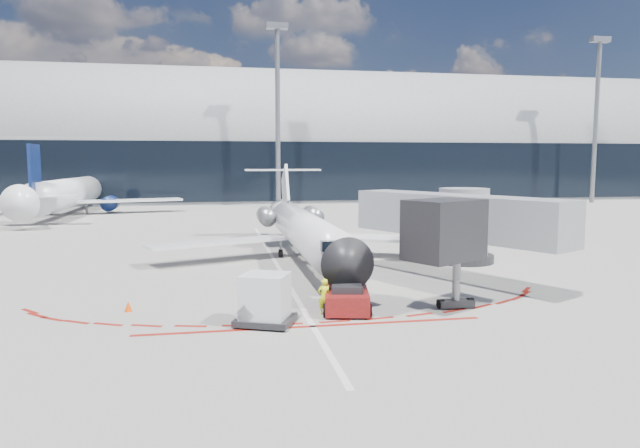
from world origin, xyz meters
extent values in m
plane|color=gray|center=(0.00, 0.00, 0.00)|extent=(260.00, 260.00, 0.00)
cube|color=silver|center=(0.00, 2.00, 0.01)|extent=(0.25, 40.00, 0.01)
cube|color=maroon|center=(0.00, -11.50, 0.01)|extent=(14.00, 0.25, 0.01)
cube|color=#999C9F|center=(0.00, 65.00, 5.00)|extent=(150.00, 24.00, 10.00)
cylinder|color=#999C9F|center=(0.00, 65.00, 10.00)|extent=(150.00, 24.00, 24.00)
cube|color=black|center=(0.00, 52.95, 5.00)|extent=(150.00, 0.20, 9.00)
cube|color=#93959B|center=(9.00, -4.50, 3.60)|extent=(8.22, 12.61, 2.30)
cube|color=black|center=(5.95, -10.24, 3.60)|extent=(3.86, 3.44, 2.60)
cylinder|color=gray|center=(6.75, -9.84, 1.20)|extent=(0.36, 0.36, 2.40)
cube|color=black|center=(6.75, -9.84, 0.22)|extent=(1.60, 0.60, 0.30)
cylinder|color=#93959B|center=(12.05, 1.24, 2.40)|extent=(3.20, 3.20, 4.80)
cylinder|color=black|center=(12.05, 1.24, 0.25)|extent=(4.00, 4.00, 0.50)
cylinder|color=gray|center=(5.00, 48.00, 12.50)|extent=(0.70, 0.70, 25.00)
cylinder|color=gray|center=(55.00, 48.00, 12.50)|extent=(0.70, 0.70, 25.00)
cylinder|color=white|center=(1.87, 2.77, 2.08)|extent=(2.39, 19.49, 2.39)
cone|color=black|center=(1.87, -8.22, 2.08)|extent=(2.39, 2.48, 2.39)
cone|color=white|center=(1.87, 14.11, 2.08)|extent=(2.39, 3.19, 2.39)
cube|color=black|center=(1.87, -6.80, 2.57)|extent=(1.51, 1.24, 0.49)
cube|color=white|center=(-3.62, 4.10, 1.28)|extent=(9.49, 5.63, 0.28)
cube|color=white|center=(7.37, 4.10, 1.28)|extent=(9.49, 5.63, 0.28)
cube|color=white|center=(1.87, 13.22, 4.21)|extent=(0.22, 4.16, 4.23)
cube|color=white|center=(1.87, 15.08, 5.80)|extent=(6.38, 1.42, 0.14)
cylinder|color=slate|center=(0.06, 10.57, 2.30)|extent=(1.33, 3.01, 1.33)
cylinder|color=slate|center=(3.69, 10.57, 2.30)|extent=(1.33, 3.01, 1.33)
cylinder|color=black|center=(1.87, -5.38, 0.25)|extent=(0.19, 0.50, 0.50)
cylinder|color=black|center=(0.54, 4.98, 0.28)|extent=(0.27, 0.57, 0.57)
cylinder|color=black|center=(3.20, 4.98, 0.28)|extent=(0.27, 0.57, 0.57)
cylinder|color=gray|center=(1.87, -5.38, 0.49)|extent=(0.16, 0.16, 0.97)
cube|color=#5A0F0C|center=(1.83, -9.45, 0.51)|extent=(2.40, 3.28, 0.84)
cube|color=black|center=(1.78, -9.72, 1.07)|extent=(1.49, 1.35, 0.33)
cylinder|color=gray|center=(2.22, -7.44, 0.33)|extent=(0.55, 2.39, 0.09)
cylinder|color=black|center=(0.77, -10.29, 0.30)|extent=(0.37, 0.63, 0.60)
cylinder|color=black|center=(2.51, -10.62, 0.30)|extent=(0.37, 0.63, 0.60)
cylinder|color=black|center=(1.16, -8.28, 0.30)|extent=(0.37, 0.63, 0.60)
cylinder|color=black|center=(2.90, -8.61, 0.30)|extent=(0.37, 0.63, 0.60)
imported|color=#E5F71A|center=(0.77, -9.78, 0.78)|extent=(0.60, 0.42, 1.56)
cube|color=black|center=(-1.84, -10.91, 0.20)|extent=(2.75, 2.57, 0.24)
cube|color=white|center=(-1.84, -10.91, 1.19)|extent=(2.26, 2.20, 1.76)
cylinder|color=black|center=(-2.93, -11.24, 0.11)|extent=(0.19, 0.25, 0.22)
cylinder|color=black|center=(-1.30, -11.91, 0.11)|extent=(0.19, 0.25, 0.22)
cylinder|color=black|center=(-2.38, -9.92, 0.11)|extent=(0.19, 0.25, 0.22)
cylinder|color=black|center=(-0.75, -10.59, 0.11)|extent=(0.19, 0.25, 0.22)
cone|color=#EF4605|center=(-7.57, -7.83, 0.23)|extent=(0.33, 0.33, 0.46)
cone|color=#EF4605|center=(-1.40, -11.62, 0.28)|extent=(0.40, 0.40, 0.56)
camera|label=1|loc=(-3.66, -33.26, 6.54)|focal=32.00mm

